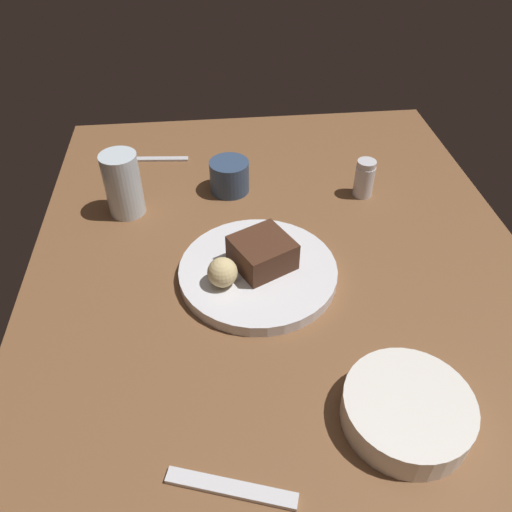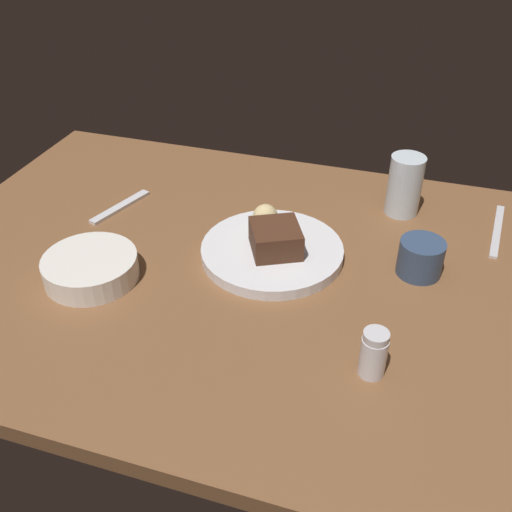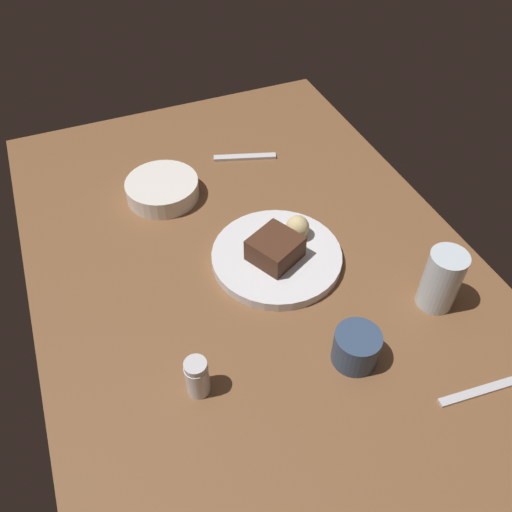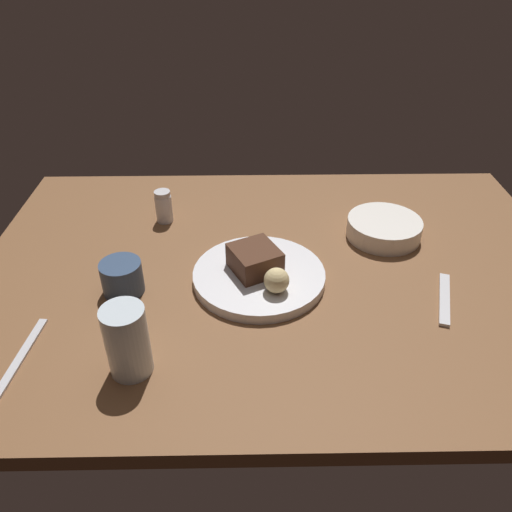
{
  "view_description": "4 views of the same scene",
  "coord_description": "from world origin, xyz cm",
  "px_view_note": "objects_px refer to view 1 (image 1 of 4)",
  "views": [
    {
      "loc": [
        55.8,
        -10.83,
        60.28
      ],
      "look_at": [
        -3.39,
        -4.57,
        7.72
      ],
      "focal_mm": 35.8,
      "sensor_mm": 36.0,
      "label": 1
    },
    {
      "loc": [
        -26.62,
        78.3,
        64.4
      ],
      "look_at": [
        -2.1,
        0.43,
        5.83
      ],
      "focal_mm": 41.2,
      "sensor_mm": 36.0,
      "label": 2
    },
    {
      "loc": [
        -66.98,
        26.17,
        77.71
      ],
      "look_at": [
        -5.17,
        0.76,
        7.7
      ],
      "focal_mm": 36.58,
      "sensor_mm": 36.0,
      "label": 3
    },
    {
      "loc": [
        -5.57,
        -81.88,
        62.85
      ],
      "look_at": [
        -4.22,
        -3.84,
        8.44
      ],
      "focal_mm": 35.51,
      "sensor_mm": 36.0,
      "label": 4
    }
  ],
  "objects_px": {
    "bread_roll": "(222,272)",
    "butter_knife": "(144,159)",
    "salt_shaker": "(364,178)",
    "water_glass": "(123,184)",
    "side_bowl": "(407,410)",
    "dessert_plate": "(258,272)",
    "dessert_spoon": "(231,488)",
    "chocolate_cake_slice": "(262,253)",
    "coffee_cup": "(229,176)"
  },
  "relations": [
    {
      "from": "salt_shaker",
      "to": "water_glass",
      "type": "relative_size",
      "value": 0.62
    },
    {
      "from": "salt_shaker",
      "to": "chocolate_cake_slice",
      "type": "bearing_deg",
      "value": -47.44
    },
    {
      "from": "dessert_plate",
      "to": "chocolate_cake_slice",
      "type": "bearing_deg",
      "value": 136.27
    },
    {
      "from": "bread_roll",
      "to": "coffee_cup",
      "type": "height_order",
      "value": "bread_roll"
    },
    {
      "from": "bread_roll",
      "to": "salt_shaker",
      "type": "height_order",
      "value": "salt_shaker"
    },
    {
      "from": "dessert_spoon",
      "to": "coffee_cup",
      "type": "bearing_deg",
      "value": -75.71
    },
    {
      "from": "butter_knife",
      "to": "coffee_cup",
      "type": "bearing_deg",
      "value": -31.71
    },
    {
      "from": "dessert_spoon",
      "to": "bread_roll",
      "type": "bearing_deg",
      "value": -73.72
    },
    {
      "from": "chocolate_cake_slice",
      "to": "bread_roll",
      "type": "xyz_separation_m",
      "value": [
        0.04,
        -0.07,
        -0.0
      ]
    },
    {
      "from": "coffee_cup",
      "to": "chocolate_cake_slice",
      "type": "bearing_deg",
      "value": 8.32
    },
    {
      "from": "chocolate_cake_slice",
      "to": "coffee_cup",
      "type": "height_order",
      "value": "chocolate_cake_slice"
    },
    {
      "from": "bread_roll",
      "to": "dessert_spoon",
      "type": "distance_m",
      "value": 0.31
    },
    {
      "from": "side_bowl",
      "to": "coffee_cup",
      "type": "distance_m",
      "value": 0.56
    },
    {
      "from": "salt_shaker",
      "to": "water_glass",
      "type": "distance_m",
      "value": 0.45
    },
    {
      "from": "dessert_spoon",
      "to": "butter_knife",
      "type": "bearing_deg",
      "value": -61.22
    },
    {
      "from": "dessert_plate",
      "to": "coffee_cup",
      "type": "xyz_separation_m",
      "value": [
        -0.25,
        -0.03,
        0.02
      ]
    },
    {
      "from": "coffee_cup",
      "to": "salt_shaker",
      "type": "bearing_deg",
      "value": 80.42
    },
    {
      "from": "dessert_plate",
      "to": "water_glass",
      "type": "height_order",
      "value": "water_glass"
    },
    {
      "from": "water_glass",
      "to": "butter_knife",
      "type": "distance_m",
      "value": 0.19
    },
    {
      "from": "salt_shaker",
      "to": "butter_knife",
      "type": "bearing_deg",
      "value": -112.12
    },
    {
      "from": "chocolate_cake_slice",
      "to": "butter_knife",
      "type": "relative_size",
      "value": 0.45
    },
    {
      "from": "salt_shaker",
      "to": "water_glass",
      "type": "xyz_separation_m",
      "value": [
        0.01,
        -0.45,
        0.02
      ]
    },
    {
      "from": "salt_shaker",
      "to": "butter_knife",
      "type": "xyz_separation_m",
      "value": [
        -0.18,
        -0.43,
        -0.03
      ]
    },
    {
      "from": "dessert_plate",
      "to": "dessert_spoon",
      "type": "bearing_deg",
      "value": -11.14
    },
    {
      "from": "salt_shaker",
      "to": "dessert_spoon",
      "type": "bearing_deg",
      "value": -28.23
    },
    {
      "from": "side_bowl",
      "to": "coffee_cup",
      "type": "height_order",
      "value": "coffee_cup"
    },
    {
      "from": "dessert_plate",
      "to": "salt_shaker",
      "type": "bearing_deg",
      "value": 132.69
    },
    {
      "from": "salt_shaker",
      "to": "dessert_spoon",
      "type": "xyz_separation_m",
      "value": [
        0.55,
        -0.3,
        -0.03
      ]
    },
    {
      "from": "water_glass",
      "to": "salt_shaker",
      "type": "bearing_deg",
      "value": 90.95
    },
    {
      "from": "coffee_cup",
      "to": "side_bowl",
      "type": "bearing_deg",
      "value": 18.93
    },
    {
      "from": "dessert_plate",
      "to": "chocolate_cake_slice",
      "type": "height_order",
      "value": "chocolate_cake_slice"
    },
    {
      "from": "bread_roll",
      "to": "salt_shaker",
      "type": "bearing_deg",
      "value": 130.11
    },
    {
      "from": "coffee_cup",
      "to": "bread_roll",
      "type": "bearing_deg",
      "value": -5.86
    },
    {
      "from": "dessert_plate",
      "to": "salt_shaker",
      "type": "relative_size",
      "value": 3.38
    },
    {
      "from": "chocolate_cake_slice",
      "to": "bread_roll",
      "type": "bearing_deg",
      "value": -59.67
    },
    {
      "from": "water_glass",
      "to": "coffee_cup",
      "type": "distance_m",
      "value": 0.2
    },
    {
      "from": "dessert_plate",
      "to": "side_bowl",
      "type": "bearing_deg",
      "value": 29.11
    },
    {
      "from": "coffee_cup",
      "to": "water_glass",
      "type": "bearing_deg",
      "value": -75.42
    },
    {
      "from": "chocolate_cake_slice",
      "to": "water_glass",
      "type": "height_order",
      "value": "water_glass"
    },
    {
      "from": "side_bowl",
      "to": "butter_knife",
      "type": "bearing_deg",
      "value": -151.58
    },
    {
      "from": "bread_roll",
      "to": "salt_shaker",
      "type": "distance_m",
      "value": 0.37
    },
    {
      "from": "water_glass",
      "to": "bread_roll",
      "type": "bearing_deg",
      "value": 35.49
    },
    {
      "from": "butter_knife",
      "to": "chocolate_cake_slice",
      "type": "bearing_deg",
      "value": -55.46
    },
    {
      "from": "chocolate_cake_slice",
      "to": "salt_shaker",
      "type": "xyz_separation_m",
      "value": [
        -0.2,
        0.22,
        -0.01
      ]
    },
    {
      "from": "dessert_plate",
      "to": "coffee_cup",
      "type": "bearing_deg",
      "value": -173.63
    },
    {
      "from": "chocolate_cake_slice",
      "to": "side_bowl",
      "type": "bearing_deg",
      "value": 27.21
    },
    {
      "from": "coffee_cup",
      "to": "butter_knife",
      "type": "xyz_separation_m",
      "value": [
        -0.13,
        -0.18,
        -0.03
      ]
    },
    {
      "from": "chocolate_cake_slice",
      "to": "bread_roll",
      "type": "distance_m",
      "value": 0.08
    },
    {
      "from": "bread_roll",
      "to": "butter_knife",
      "type": "height_order",
      "value": "bread_roll"
    },
    {
      "from": "water_glass",
      "to": "dessert_spoon",
      "type": "xyz_separation_m",
      "value": [
        0.54,
        0.16,
        -0.06
      ]
    }
  ]
}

